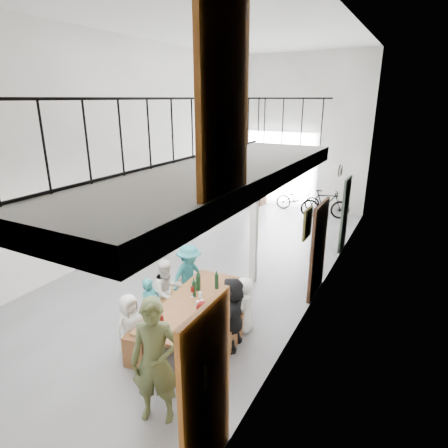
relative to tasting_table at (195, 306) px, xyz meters
The scene contains 24 objects.
floor 3.37m from the tasting_table, 114.32° to the left, with size 12.00×12.00×0.00m, color slate.
room_walls 4.35m from the tasting_table, 114.32° to the left, with size 12.00×12.00×12.00m.
gateway_portal 9.14m from the tasting_table, 101.12° to the left, with size 2.80×0.08×2.80m, color white.
right_wall_decor 2.04m from the tasting_table, 40.20° to the left, with size 0.07×8.28×5.07m.
balcony 2.34m from the tasting_table, 11.32° to the right, with size 1.52×5.62×4.00m.
tasting_table is the anchor object (origin of this frame).
bench_inner 0.80m from the tasting_table, behind, with size 0.37×2.29×0.53m, color brown.
bench_wall 0.76m from the tasting_table, ahead, with size 0.24×1.81×0.42m, color brown.
tableware 0.26m from the tasting_table, 97.15° to the left, with size 0.52×1.48×0.35m.
side_bench 5.23m from the tasting_table, 137.81° to the left, with size 0.38×1.74×0.49m, color brown.
oak_barrel 8.73m from the tasting_table, 114.86° to the left, with size 0.58×0.58×0.85m.
serving_counter 9.20m from the tasting_table, 109.75° to the left, with size 1.74×0.48×0.92m, color #311D12.
counter_bottles 9.19m from the tasting_table, 109.77° to the left, with size 1.49×0.20×0.28m.
guest_left_a 1.07m from the tasting_table, 134.89° to the right, with size 0.53×0.34×1.08m, color silver.
guest_left_b 0.83m from the tasting_table, 168.08° to the right, with size 0.40×0.26×1.09m, color teal.
guest_left_c 0.86m from the tasting_table, 157.81° to the left, with size 0.60×0.47×1.24m, color silver.
guest_left_d 1.22m from the tasting_table, 127.21° to the left, with size 0.85×0.49×1.32m, color teal.
guest_right_a 0.80m from the tasting_table, 48.05° to the right, with size 0.74×0.31×1.26m, color #A71D1C.
guest_right_b 0.64m from the tasting_table, 17.52° to the left, with size 1.19×0.38×1.28m, color black.
guest_right_c 0.95m from the tasting_table, 51.04° to the left, with size 0.51×0.33×1.04m, color silver.
host_standing 1.62m from the tasting_table, 75.46° to the right, with size 0.63×0.41×1.73m, color #4B5530.
potted_plant 3.96m from the tasting_table, 73.85° to the left, with size 0.36×0.31×0.40m, color #1E5322.
bicycle_near 8.65m from the tasting_table, 95.93° to the left, with size 0.55×1.59×0.84m, color black.
bicycle_far 8.06m from the tasting_table, 88.27° to the left, with size 0.47×1.66×1.00m, color black.
Camera 1 is at (4.33, -7.58, 3.99)m, focal length 30.00 mm.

